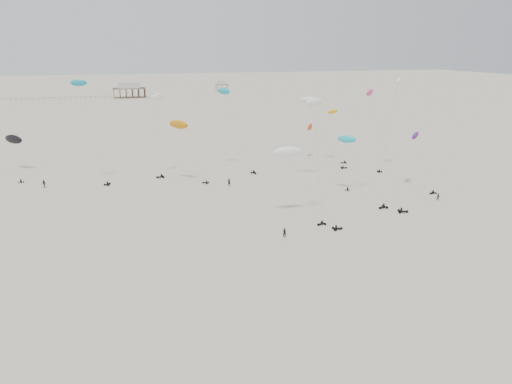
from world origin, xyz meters
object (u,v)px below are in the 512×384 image
object	(u,v)px
rig_5	(316,135)
pavilion_small	(222,87)
spectator_0	(284,237)
pavilion_main	(129,91)
rig_1	(231,111)

from	to	relation	value
rig_5	pavilion_small	bearing A→B (deg)	-26.68
pavilion_small	spectator_0	xyz separation A→B (m)	(-56.55, -298.28, -3.49)
pavilion_main	pavilion_small	world-z (taller)	pavilion_main
rig_5	spectator_0	world-z (taller)	rig_5
rig_1	rig_5	xyz separation A→B (m)	(4.97, -46.46, 0.71)
rig_5	spectator_0	size ratio (longest dim) A/B	11.65
pavilion_small	rig_1	xyz separation A→B (m)	(-53.01, -244.92, 12.69)
pavilion_main	rig_1	bearing A→B (deg)	-85.48
rig_5	pavilion_main	bearing A→B (deg)	-12.51
rig_1	spectator_0	distance (m)	55.87
rig_1	spectator_0	xyz separation A→B (m)	(-3.54, -53.36, -16.18)
pavilion_small	rig_5	bearing A→B (deg)	-99.36
pavilion_main	rig_1	xyz separation A→B (m)	(16.99, -214.92, 11.96)
spectator_0	rig_5	bearing A→B (deg)	-131.71
pavilion_small	spectator_0	bearing A→B (deg)	-100.74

